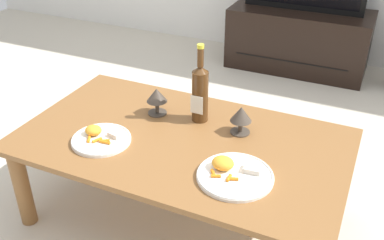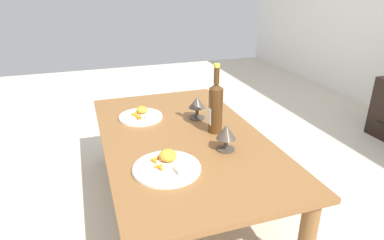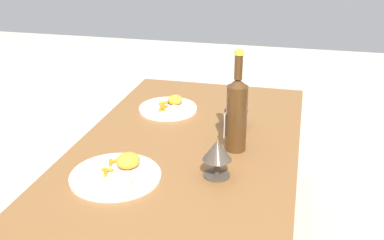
{
  "view_description": "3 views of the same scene",
  "coord_description": "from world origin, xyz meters",
  "px_view_note": "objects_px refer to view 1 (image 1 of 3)",
  "views": [
    {
      "loc": [
        0.69,
        -1.4,
        1.43
      ],
      "look_at": [
        0.01,
        0.07,
        0.47
      ],
      "focal_mm": 41.53,
      "sensor_mm": 36.0,
      "label": 1
    },
    {
      "loc": [
        1.47,
        -0.44,
        1.16
      ],
      "look_at": [
        0.04,
        0.04,
        0.52
      ],
      "focal_mm": 31.46,
      "sensor_mm": 36.0,
      "label": 2
    },
    {
      "loc": [
        1.48,
        0.37,
        1.16
      ],
      "look_at": [
        0.02,
        0.02,
        0.53
      ],
      "focal_mm": 44.0,
      "sensor_mm": 36.0,
      "label": 3
    }
  ],
  "objects_px": {
    "dining_table": "(182,150)",
    "wine_bottle": "(200,92)",
    "goblet_left": "(157,97)",
    "dinner_plate_left": "(101,138)",
    "dinner_plate_right": "(234,174)",
    "tv_stand": "(298,40)",
    "goblet_right": "(241,116)"
  },
  "relations": [
    {
      "from": "dining_table",
      "to": "wine_bottle",
      "type": "bearing_deg",
      "value": 87.84
    },
    {
      "from": "dining_table",
      "to": "goblet_left",
      "type": "bearing_deg",
      "value": 142.99
    },
    {
      "from": "dining_table",
      "to": "dinner_plate_left",
      "type": "height_order",
      "value": "dinner_plate_left"
    },
    {
      "from": "wine_bottle",
      "to": "dinner_plate_right",
      "type": "xyz_separation_m",
      "value": [
        0.28,
        -0.33,
        -0.13
      ]
    },
    {
      "from": "dinner_plate_left",
      "to": "dinner_plate_right",
      "type": "relative_size",
      "value": 0.86
    },
    {
      "from": "dining_table",
      "to": "dinner_plate_right",
      "type": "xyz_separation_m",
      "value": [
        0.29,
        -0.15,
        0.07
      ]
    },
    {
      "from": "dinner_plate_left",
      "to": "tv_stand",
      "type": "bearing_deg",
      "value": 79.61
    },
    {
      "from": "goblet_left",
      "to": "dining_table",
      "type": "bearing_deg",
      "value": -37.01
    },
    {
      "from": "goblet_right",
      "to": "dinner_plate_right",
      "type": "xyz_separation_m",
      "value": [
        0.08,
        -0.3,
        -0.07
      ]
    },
    {
      "from": "tv_stand",
      "to": "goblet_right",
      "type": "relative_size",
      "value": 8.38
    },
    {
      "from": "wine_bottle",
      "to": "goblet_left",
      "type": "xyz_separation_m",
      "value": [
        -0.2,
        -0.03,
        -0.05
      ]
    },
    {
      "from": "tv_stand",
      "to": "dinner_plate_right",
      "type": "distance_m",
      "value": 2.07
    },
    {
      "from": "wine_bottle",
      "to": "goblet_right",
      "type": "height_order",
      "value": "wine_bottle"
    },
    {
      "from": "tv_stand",
      "to": "dinner_plate_left",
      "type": "xyz_separation_m",
      "value": [
        -0.38,
        -2.06,
        0.2
      ]
    },
    {
      "from": "tv_stand",
      "to": "wine_bottle",
      "type": "relative_size",
      "value": 2.92
    },
    {
      "from": "dining_table",
      "to": "goblet_left",
      "type": "relative_size",
      "value": 10.82
    },
    {
      "from": "dining_table",
      "to": "tv_stand",
      "type": "xyz_separation_m",
      "value": [
        0.08,
        1.9,
        -0.13
      ]
    },
    {
      "from": "dinner_plate_left",
      "to": "goblet_left",
      "type": "bearing_deg",
      "value": 70.91
    },
    {
      "from": "dinner_plate_right",
      "to": "wine_bottle",
      "type": "bearing_deg",
      "value": 130.43
    },
    {
      "from": "goblet_left",
      "to": "dinner_plate_right",
      "type": "height_order",
      "value": "goblet_left"
    },
    {
      "from": "dining_table",
      "to": "goblet_left",
      "type": "xyz_separation_m",
      "value": [
        -0.19,
        0.15,
        0.15
      ]
    },
    {
      "from": "dining_table",
      "to": "wine_bottle",
      "type": "height_order",
      "value": "wine_bottle"
    },
    {
      "from": "dining_table",
      "to": "tv_stand",
      "type": "distance_m",
      "value": 1.91
    },
    {
      "from": "dinner_plate_right",
      "to": "dinner_plate_left",
      "type": "bearing_deg",
      "value": -179.9
    },
    {
      "from": "tv_stand",
      "to": "goblet_left",
      "type": "xyz_separation_m",
      "value": [
        -0.27,
        -1.76,
        0.28
      ]
    },
    {
      "from": "goblet_left",
      "to": "goblet_right",
      "type": "xyz_separation_m",
      "value": [
        0.4,
        0.0,
        -0.0
      ]
    },
    {
      "from": "tv_stand",
      "to": "goblet_left",
      "type": "height_order",
      "value": "goblet_left"
    },
    {
      "from": "tv_stand",
      "to": "goblet_right",
      "type": "xyz_separation_m",
      "value": [
        0.13,
        -1.76,
        0.27
      ]
    },
    {
      "from": "dinner_plate_right",
      "to": "goblet_left",
      "type": "bearing_deg",
      "value": 148.01
    },
    {
      "from": "goblet_right",
      "to": "tv_stand",
      "type": "bearing_deg",
      "value": 94.11
    },
    {
      "from": "wine_bottle",
      "to": "tv_stand",
      "type": "bearing_deg",
      "value": 87.56
    },
    {
      "from": "goblet_right",
      "to": "dining_table",
      "type": "bearing_deg",
      "value": -144.78
    }
  ]
}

